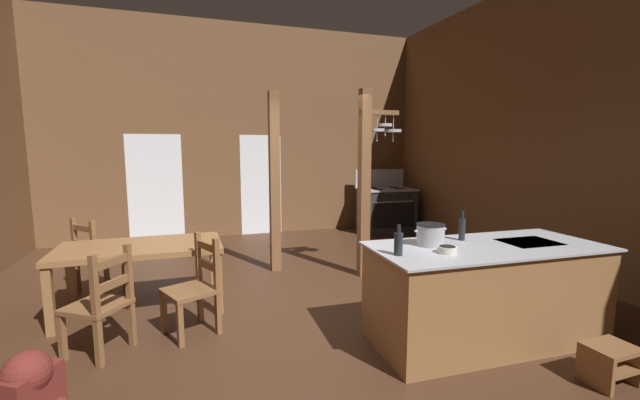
{
  "coord_description": "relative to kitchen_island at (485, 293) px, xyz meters",
  "views": [
    {
      "loc": [
        -1.1,
        -4.02,
        1.8
      ],
      "look_at": [
        0.45,
        0.61,
        1.16
      ],
      "focal_mm": 22.44,
      "sensor_mm": 36.0,
      "label": 1
    }
  ],
  "objects": [
    {
      "name": "ground_plane",
      "position": [
        -1.5,
        1.12,
        -0.5
      ],
      "size": [
        8.23,
        9.24,
        0.1
      ],
      "primitive_type": "cube",
      "color": "#422819"
    },
    {
      "name": "wall_back",
      "position": [
        -1.5,
        5.41,
        1.66
      ],
      "size": [
        8.23,
        0.14,
        4.23
      ],
      "primitive_type": "cube",
      "color": "brown",
      "rests_on": "ground_plane"
    },
    {
      "name": "wall_right",
      "position": [
        2.28,
        1.12,
        1.66
      ],
      "size": [
        0.14,
        9.24,
        4.23
      ],
      "primitive_type": "cube",
      "color": "brown",
      "rests_on": "ground_plane"
    },
    {
      "name": "glazed_door_back_left",
      "position": [
        -3.17,
        5.34,
        0.57
      ],
      "size": [
        1.0,
        0.01,
        2.05
      ],
      "primitive_type": "cube",
      "color": "white",
      "rests_on": "ground_plane"
    },
    {
      "name": "glazed_panel_back_right",
      "position": [
        -1.13,
        5.34,
        0.57
      ],
      "size": [
        0.84,
        0.01,
        2.05
      ],
      "primitive_type": "cube",
      "color": "white",
      "rests_on": "ground_plane"
    },
    {
      "name": "kitchen_island",
      "position": [
        0.0,
        0.0,
        0.0
      ],
      "size": [
        2.19,
        1.04,
        0.91
      ],
      "color": "olive",
      "rests_on": "ground_plane"
    },
    {
      "name": "stove_range",
      "position": [
        1.43,
        4.66,
        0.03
      ],
      "size": [
        1.18,
        0.87,
        1.32
      ],
      "color": "#2C2C2C",
      "rests_on": "ground_plane"
    },
    {
      "name": "support_post_with_pot_rack",
      "position": [
        -0.23,
        2.11,
        0.95
      ],
      "size": [
        0.61,
        0.23,
        2.58
      ],
      "color": "brown",
      "rests_on": "ground_plane"
    },
    {
      "name": "support_post_center",
      "position": [
        -1.39,
        2.74,
        0.84
      ],
      "size": [
        0.14,
        0.14,
        2.58
      ],
      "color": "brown",
      "rests_on": "ground_plane"
    },
    {
      "name": "step_stool",
      "position": [
        0.42,
        -0.89,
        -0.28
      ],
      "size": [
        0.37,
        0.29,
        0.3
      ],
      "color": "brown",
      "rests_on": "ground_plane"
    },
    {
      "name": "dining_table",
      "position": [
        -3.11,
        1.78,
        0.2
      ],
      "size": [
        1.7,
        0.91,
        0.74
      ],
      "color": "olive",
      "rests_on": "ground_plane"
    },
    {
      "name": "ladderback_chair_near_window",
      "position": [
        -3.34,
        0.84,
        -0.0
      ],
      "size": [
        0.61,
        0.61,
        0.95
      ],
      "color": "brown",
      "rests_on": "ground_plane"
    },
    {
      "name": "ladderback_chair_by_post",
      "position": [
        -3.7,
        2.55,
        -0.0
      ],
      "size": [
        0.62,
        0.62,
        0.95
      ],
      "color": "brown",
      "rests_on": "ground_plane"
    },
    {
      "name": "ladderback_chair_at_table_end",
      "position": [
        -2.56,
        1.02,
        -0.0
      ],
      "size": [
        0.58,
        0.58,
        0.95
      ],
      "color": "brown",
      "rests_on": "ground_plane"
    },
    {
      "name": "backpack",
      "position": [
        -3.55,
        -0.23,
        -0.14
      ],
      "size": [
        0.38,
        0.39,
        0.6
      ],
      "color": "maroon",
      "rests_on": "ground_plane"
    },
    {
      "name": "stockpot_on_counter",
      "position": [
        -0.5,
        0.17,
        0.56
      ],
      "size": [
        0.33,
        0.26,
        0.2
      ],
      "color": "#A8AAB2",
      "rests_on": "kitchen_island"
    },
    {
      "name": "mixing_bowl_on_counter",
      "position": [
        -0.52,
        -0.12,
        0.49
      ],
      "size": [
        0.17,
        0.17,
        0.06
      ],
      "color": "silver",
      "rests_on": "kitchen_island"
    },
    {
      "name": "bottle_tall_on_counter",
      "position": [
        -0.95,
        -0.04,
        0.56
      ],
      "size": [
        0.07,
        0.07,
        0.26
      ],
      "color": "#1E2328",
      "rests_on": "kitchen_island"
    },
    {
      "name": "bottle_short_on_counter",
      "position": [
        -0.1,
        0.24,
        0.57
      ],
      "size": [
        0.06,
        0.06,
        0.29
      ],
      "color": "#1E2328",
      "rests_on": "kitchen_island"
    }
  ]
}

